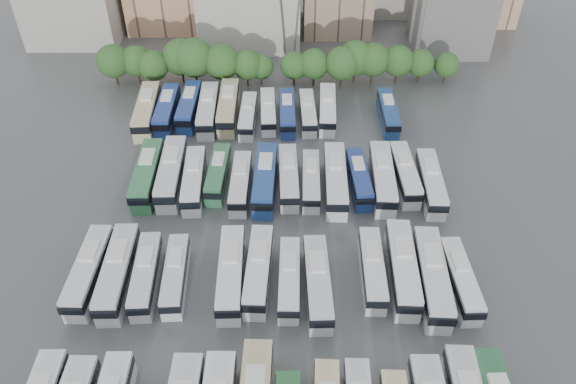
{
  "coord_description": "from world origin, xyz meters",
  "views": [
    {
      "loc": [
        1.6,
        -49.65,
        50.52
      ],
      "look_at": [
        1.64,
        7.5,
        3.0
      ],
      "focal_mm": 35.0,
      "sensor_mm": 36.0,
      "label": 1
    }
  ],
  "objects_px": {
    "bus_r2_s13": "(431,183)",
    "bus_r3_s2": "(189,106)",
    "bus_r2_s8": "(311,180)",
    "bus_r3_s0": "(147,110)",
    "bus_r1_s12": "(432,277)",
    "bus_r2_s2": "(171,172)",
    "bus_r2_s10": "(359,178)",
    "bus_r3_s3": "(208,110)",
    "bus_r1_s11": "(403,268)",
    "bus_r1_s13": "(460,279)",
    "bus_r2_s1": "(147,174)",
    "bus_r1_s1": "(118,272)",
    "bus_r1_s7": "(289,278)",
    "bus_r2_s12": "(405,174)",
    "bus_r1_s6": "(259,270)",
    "bus_r2_s5": "(241,183)",
    "bus_r2_s6": "(265,179)",
    "bus_r2_s11": "(382,177)",
    "bus_r3_s5": "(248,115)",
    "bus_r2_s9": "(335,179)",
    "bus_r3_s6": "(268,111)",
    "bus_r3_s12": "(388,112)",
    "bus_r1_s3": "(176,275)",
    "bus_r3_s7": "(287,112)",
    "bus_r3_s9": "(327,109)",
    "bus_r1_s5": "(231,273)",
    "bus_r1_s8": "(318,282)",
    "bus_r2_s4": "(218,173)",
    "bus_r1_s10": "(372,269)",
    "bus_r2_s3": "(194,180)",
    "bus_r2_s7": "(288,177)",
    "bus_r3_s4": "(228,107)",
    "bus_r3_s1": "(167,110)",
    "bus_r3_s8": "(308,112)",
    "bus_r1_s2": "(146,275)"
  },
  "relations": [
    {
      "from": "bus_r2_s13",
      "to": "bus_r3_s2",
      "type": "relative_size",
      "value": 0.99
    },
    {
      "from": "bus_r2_s8",
      "to": "bus_r3_s0",
      "type": "bearing_deg",
      "value": 147.15
    },
    {
      "from": "bus_r1_s12",
      "to": "bus_r3_s2",
      "type": "relative_size",
      "value": 1.09
    },
    {
      "from": "bus_r2_s2",
      "to": "bus_r2_s10",
      "type": "bearing_deg",
      "value": -3.26
    },
    {
      "from": "bus_r3_s3",
      "to": "bus_r1_s11",
      "type": "bearing_deg",
      "value": -54.45
    },
    {
      "from": "bus_r2_s13",
      "to": "bus_r3_s0",
      "type": "xyz_separation_m",
      "value": [
        -42.9,
        18.71,
        0.21
      ]
    },
    {
      "from": "bus_r1_s13",
      "to": "bus_r2_s1",
      "type": "height_order",
      "value": "bus_r2_s1"
    },
    {
      "from": "bus_r1_s1",
      "to": "bus_r1_s7",
      "type": "relative_size",
      "value": 1.19
    },
    {
      "from": "bus_r2_s12",
      "to": "bus_r3_s0",
      "type": "relative_size",
      "value": 0.88
    },
    {
      "from": "bus_r1_s6",
      "to": "bus_r1_s12",
      "type": "bearing_deg",
      "value": -0.73
    },
    {
      "from": "bus_r2_s5",
      "to": "bus_r2_s6",
      "type": "xyz_separation_m",
      "value": [
        3.4,
        0.53,
        0.28
      ]
    },
    {
      "from": "bus_r2_s11",
      "to": "bus_r3_s3",
      "type": "relative_size",
      "value": 1.02
    },
    {
      "from": "bus_r3_s5",
      "to": "bus_r2_s9",
      "type": "bearing_deg",
      "value": -51.39
    },
    {
      "from": "bus_r3_s6",
      "to": "bus_r3_s12",
      "type": "height_order",
      "value": "bus_r3_s12"
    },
    {
      "from": "bus_r1_s3",
      "to": "bus_r2_s1",
      "type": "xyz_separation_m",
      "value": [
        -6.76,
        18.53,
        0.35
      ]
    },
    {
      "from": "bus_r2_s5",
      "to": "bus_r3_s7",
      "type": "relative_size",
      "value": 1.0
    },
    {
      "from": "bus_r3_s5",
      "to": "bus_r3_s9",
      "type": "relative_size",
      "value": 0.89
    },
    {
      "from": "bus_r1_s7",
      "to": "bus_r2_s10",
      "type": "height_order",
      "value": "bus_r2_s10"
    },
    {
      "from": "bus_r2_s11",
      "to": "bus_r3_s12",
      "type": "xyz_separation_m",
      "value": [
        3.28,
        17.63,
        -0.29
      ]
    },
    {
      "from": "bus_r2_s10",
      "to": "bus_r3_s9",
      "type": "distance_m",
      "value": 18.6
    },
    {
      "from": "bus_r1_s5",
      "to": "bus_r3_s9",
      "type": "bearing_deg",
      "value": 68.62
    },
    {
      "from": "bus_r1_s6",
      "to": "bus_r1_s8",
      "type": "distance_m",
      "value": 7.06
    },
    {
      "from": "bus_r1_s1",
      "to": "bus_r2_s4",
      "type": "bearing_deg",
      "value": 61.54
    },
    {
      "from": "bus_r3_s5",
      "to": "bus_r3_s9",
      "type": "distance_m",
      "value": 13.19
    },
    {
      "from": "bus_r1_s5",
      "to": "bus_r1_s10",
      "type": "height_order",
      "value": "bus_r1_s5"
    },
    {
      "from": "bus_r2_s8",
      "to": "bus_r3_s2",
      "type": "relative_size",
      "value": 0.89
    },
    {
      "from": "bus_r2_s12",
      "to": "bus_r3_s9",
      "type": "distance_m",
      "value": 20.08
    },
    {
      "from": "bus_r2_s3",
      "to": "bus_r3_s5",
      "type": "relative_size",
      "value": 1.12
    },
    {
      "from": "bus_r1_s11",
      "to": "bus_r2_s7",
      "type": "relative_size",
      "value": 1.11
    },
    {
      "from": "bus_r2_s6",
      "to": "bus_r3_s4",
      "type": "relative_size",
      "value": 0.99
    },
    {
      "from": "bus_r3_s6",
      "to": "bus_r1_s10",
      "type": "bearing_deg",
      "value": -72.14
    },
    {
      "from": "bus_r2_s4",
      "to": "bus_r2_s13",
      "type": "height_order",
      "value": "bus_r2_s13"
    },
    {
      "from": "bus_r3_s4",
      "to": "bus_r1_s10",
      "type": "bearing_deg",
      "value": -61.53
    },
    {
      "from": "bus_r2_s8",
      "to": "bus_r3_s4",
      "type": "height_order",
      "value": "bus_r3_s4"
    },
    {
      "from": "bus_r2_s3",
      "to": "bus_r3_s1",
      "type": "xyz_separation_m",
      "value": [
        -6.82,
        18.46,
        0.05
      ]
    },
    {
      "from": "bus_r3_s1",
      "to": "bus_r3_s9",
      "type": "bearing_deg",
      "value": 0.48
    },
    {
      "from": "bus_r1_s7",
      "to": "bus_r2_s12",
      "type": "height_order",
      "value": "bus_r2_s12"
    },
    {
      "from": "bus_r3_s3",
      "to": "bus_r3_s8",
      "type": "relative_size",
      "value": 1.2
    },
    {
      "from": "bus_r1_s13",
      "to": "bus_r2_s12",
      "type": "height_order",
      "value": "bus_r2_s12"
    },
    {
      "from": "bus_r2_s3",
      "to": "bus_r2_s7",
      "type": "height_order",
      "value": "bus_r2_s3"
    },
    {
      "from": "bus_r1_s3",
      "to": "bus_r3_s3",
      "type": "distance_m",
      "value": 35.78
    },
    {
      "from": "bus_r3_s12",
      "to": "bus_r2_s13",
      "type": "bearing_deg",
      "value": -79.77
    },
    {
      "from": "bus_r2_s8",
      "to": "bus_r2_s11",
      "type": "xyz_separation_m",
      "value": [
        9.99,
        0.17,
        0.34
      ]
    },
    {
      "from": "bus_r3_s1",
      "to": "bus_r3_s2",
      "type": "distance_m",
      "value": 3.69
    },
    {
      "from": "bus_r1_s2",
      "to": "bus_r2_s9",
      "type": "bearing_deg",
      "value": 34.11
    },
    {
      "from": "bus_r2_s3",
      "to": "bus_r3_s12",
      "type": "height_order",
      "value": "bus_r2_s3"
    },
    {
      "from": "bus_r2_s10",
      "to": "bus_r2_s12",
      "type": "xyz_separation_m",
      "value": [
        6.56,
        0.86,
        0.14
      ]
    },
    {
      "from": "bus_r1_s7",
      "to": "bus_r1_s11",
      "type": "height_order",
      "value": "bus_r1_s11"
    },
    {
      "from": "bus_r1_s10",
      "to": "bus_r2_s13",
      "type": "relative_size",
      "value": 0.93
    },
    {
      "from": "bus_r1_s10",
      "to": "bus_r1_s11",
      "type": "bearing_deg",
      "value": 0.24
    }
  ]
}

